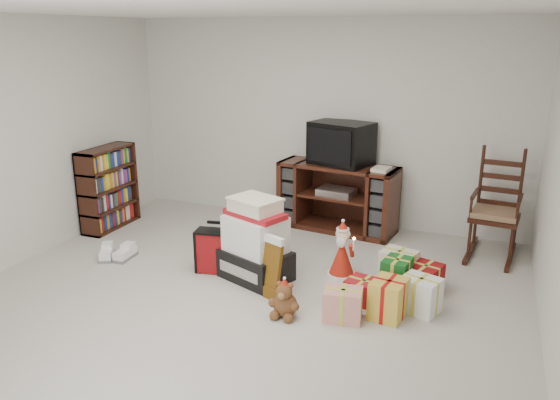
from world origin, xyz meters
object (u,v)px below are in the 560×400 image
at_px(red_suitcase, 214,251).
at_px(bookshelf, 109,189).
at_px(santa_figurine, 342,255).
at_px(gift_cluster, 391,287).
at_px(gift_pile, 256,245).
at_px(mrs_claus_figurine, 261,235).
at_px(sneaker_pair, 116,254).
at_px(rocking_chair, 494,218).
at_px(teddy_bear, 285,301).
at_px(crt_television, 341,143).
at_px(tv_stand, 337,197).

bearing_deg(red_suitcase, bookshelf, 148.61).
distance_m(santa_figurine, gift_cluster, 0.66).
height_order(bookshelf, gift_pile, bookshelf).
bearing_deg(mrs_claus_figurine, sneaker_pair, -153.05).
relative_size(rocking_chair, teddy_bear, 3.83).
relative_size(red_suitcase, gift_cluster, 0.43).
bearing_deg(gift_pile, sneaker_pair, -154.90).
bearing_deg(rocking_chair, gift_pile, -138.98).
xyz_separation_m(teddy_bear, sneaker_pair, (-2.13, 0.50, -0.09)).
height_order(rocking_chair, teddy_bear, rocking_chair).
height_order(teddy_bear, sneaker_pair, teddy_bear).
xyz_separation_m(santa_figurine, crt_television, (-0.41, 1.35, 0.84)).
bearing_deg(red_suitcase, crt_television, 54.97).
distance_m(red_suitcase, mrs_claus_figurine, 0.66).
bearing_deg(gift_pile, crt_television, 99.38).
xyz_separation_m(sneaker_pair, crt_television, (1.95, 1.81, 1.01)).
height_order(gift_pile, gift_cluster, gift_pile).
bearing_deg(tv_stand, crt_television, 73.05).
xyz_separation_m(red_suitcase, teddy_bear, (0.99, -0.59, -0.08)).
distance_m(santa_figurine, crt_television, 1.64).
bearing_deg(bookshelf, red_suitcase, -21.58).
xyz_separation_m(tv_stand, red_suitcase, (-0.79, -1.68, -0.18)).
bearing_deg(rocking_chair, mrs_claus_figurine, -153.02).
xyz_separation_m(mrs_claus_figurine, sneaker_pair, (-1.38, -0.70, -0.16)).
bearing_deg(mrs_claus_figurine, bookshelf, 176.84).
height_order(red_suitcase, sneaker_pair, red_suitcase).
relative_size(mrs_claus_figurine, sneaker_pair, 1.37).
distance_m(rocking_chair, red_suitcase, 3.00).
relative_size(gift_pile, santa_figurine, 1.38).
distance_m(tv_stand, santa_figurine, 1.39).
height_order(santa_figurine, sneaker_pair, santa_figurine).
distance_m(bookshelf, red_suitcase, 1.99).
height_order(bookshelf, gift_cluster, bookshelf).
distance_m(red_suitcase, crt_television, 2.07).
height_order(bookshelf, sneaker_pair, bookshelf).
height_order(rocking_chair, red_suitcase, rocking_chair).
bearing_deg(tv_stand, red_suitcase, -108.09).
xyz_separation_m(bookshelf, santa_figurine, (3.05, -0.36, -0.26)).
bearing_deg(teddy_bear, crt_television, 94.42).
bearing_deg(crt_television, red_suitcase, -97.54).
bearing_deg(rocking_chair, tv_stand, -179.35).
relative_size(red_suitcase, santa_figurine, 0.89).
xyz_separation_m(rocking_chair, mrs_claus_figurine, (-2.34, -0.91, -0.20)).
height_order(tv_stand, crt_television, crt_television).
relative_size(santa_figurine, crt_television, 0.73).
bearing_deg(red_suitcase, tv_stand, 54.94).
height_order(bookshelf, mrs_claus_figurine, bookshelf).
xyz_separation_m(gift_pile, crt_television, (0.36, 1.70, 0.71)).
bearing_deg(santa_figurine, crt_television, 106.87).
bearing_deg(gift_pile, bookshelf, -176.01).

